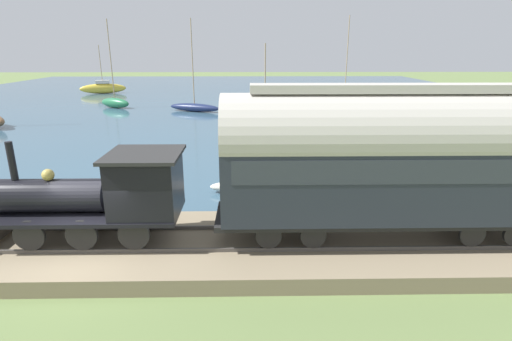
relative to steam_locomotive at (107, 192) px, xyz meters
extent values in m
plane|color=#607542|center=(-0.68, 0.32, -2.11)|extent=(200.00, 200.00, 0.00)
cube|color=#38566B|center=(42.59, 0.32, -2.11)|extent=(80.00, 80.00, 0.01)
cube|color=#84755B|center=(0.00, 0.32, -1.87)|extent=(4.58, 56.00, 0.49)
cube|color=#4C4742|center=(-0.78, 0.32, -1.56)|extent=(0.07, 54.88, 0.12)
cube|color=#4C4742|center=(0.78, 0.32, -1.56)|extent=(0.07, 54.88, 0.12)
cylinder|color=black|center=(-0.78, -0.92, -1.04)|extent=(0.12, 0.91, 0.91)
cylinder|color=black|center=(0.78, -0.92, -1.04)|extent=(0.12, 0.91, 0.91)
cylinder|color=black|center=(-0.78, 0.59, -1.04)|extent=(0.12, 0.91, 0.91)
cylinder|color=black|center=(0.78, 0.59, -1.04)|extent=(0.12, 0.91, 0.91)
cylinder|color=black|center=(-0.78, 2.09, -1.04)|extent=(0.12, 0.91, 0.91)
cylinder|color=black|center=(0.78, 2.09, -1.04)|extent=(0.12, 0.91, 0.91)
cube|color=black|center=(0.00, 0.59, -0.66)|extent=(2.05, 5.46, 0.12)
cylinder|color=black|center=(0.00, 1.68, -0.10)|extent=(1.01, 3.28, 1.01)
cylinder|color=black|center=(0.00, 2.66, 0.98)|extent=(0.21, 0.21, 1.15)
sphere|color=tan|center=(0.00, 1.68, 0.54)|extent=(0.36, 0.36, 0.36)
cube|color=black|center=(0.00, -1.19, 0.25)|extent=(1.95, 1.91, 1.71)
cube|color=#282828|center=(0.00, -1.19, 1.15)|extent=(2.15, 2.15, 0.10)
cylinder|color=black|center=(0.78, -12.14, -1.12)|extent=(0.12, 0.76, 0.76)
cylinder|color=black|center=(-0.78, -10.83, -1.12)|extent=(0.12, 0.76, 0.76)
cylinder|color=black|center=(0.78, -10.83, -1.12)|extent=(0.12, 0.76, 0.76)
cylinder|color=black|center=(-0.78, -6.13, -1.12)|extent=(0.12, 0.76, 0.76)
cylinder|color=black|center=(0.78, -6.13, -1.12)|extent=(0.12, 0.76, 0.76)
cylinder|color=black|center=(-0.78, -4.82, -1.12)|extent=(0.12, 0.76, 0.76)
cylinder|color=black|center=(0.78, -4.82, -1.12)|extent=(0.12, 0.76, 0.76)
cube|color=black|center=(0.00, -8.48, -0.81)|extent=(2.06, 10.45, 0.16)
cube|color=#232833|center=(0.00, -8.48, 0.50)|extent=(2.29, 10.04, 2.46)
cube|color=#2D333D|center=(0.00, -8.48, 0.93)|extent=(2.32, 9.41, 0.69)
cylinder|color=#B2ADA3|center=(0.00, -8.48, 1.73)|extent=(2.40, 10.04, 2.40)
cube|color=#B2ADA3|center=(0.00, -8.48, 3.05)|extent=(0.80, 8.36, 0.24)
ellipsoid|color=#192347|center=(29.66, 1.26, -1.69)|extent=(3.16, 5.65, 0.82)
cylinder|color=#9E8460|center=(29.66, 1.26, 2.81)|extent=(0.10, 0.10, 8.18)
ellipsoid|color=#335199|center=(20.05, -5.56, -1.65)|extent=(1.40, 3.55, 0.90)
cylinder|color=#9E8460|center=(20.05, -5.56, 1.64)|extent=(0.10, 0.10, 5.68)
cube|color=silver|center=(20.05, -5.56, -0.98)|extent=(0.73, 1.10, 0.45)
ellipsoid|color=white|center=(33.04, -14.90, -1.42)|extent=(2.63, 3.85, 1.36)
cylinder|color=#9E8460|center=(33.04, -14.90, 3.34)|extent=(0.10, 0.10, 8.17)
cube|color=silver|center=(33.04, -14.90, -0.52)|extent=(1.18, 1.31, 0.45)
ellipsoid|color=gold|center=(46.85, 16.46, -1.41)|extent=(2.79, 6.27, 1.39)
cylinder|color=#9E8460|center=(46.85, 16.46, 1.90)|extent=(0.10, 0.10, 5.23)
cube|color=silver|center=(46.85, 16.46, -0.49)|extent=(1.13, 1.97, 0.45)
ellipsoid|color=#236B42|center=(32.46, 10.22, -1.57)|extent=(2.95, 3.97, 1.06)
cylinder|color=#9E8460|center=(32.46, 10.22, 2.98)|extent=(0.10, 0.10, 8.04)
ellipsoid|color=beige|center=(5.57, -3.92, -1.84)|extent=(0.83, 2.86, 0.52)
camera|label=1|loc=(-11.33, -4.26, 4.14)|focal=28.00mm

